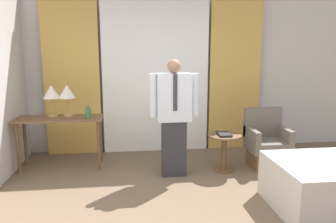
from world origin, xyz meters
The scene contains 14 objects.
ground_plane centered at (0.00, 0.00, 0.00)m, with size 16.00×16.00×0.00m, color brown.
wall_back centered at (0.00, 2.63, 1.35)m, with size 10.00×0.06×2.70m.
curtain_sheer_center centered at (0.00, 2.50, 1.29)m, with size 1.80×0.06×2.58m.
curtain_drape_left centered at (-1.39, 2.50, 1.29)m, with size 0.90×0.06×2.58m.
curtain_drape_right centered at (1.39, 2.50, 1.29)m, with size 0.90×0.06×2.58m.
desk centered at (-1.49, 1.81, 0.64)m, with size 1.25×0.47×0.77m.
table_lamp_left centered at (-1.60, 1.91, 1.12)m, with size 0.25×0.25×0.47m.
table_lamp_right centered at (-1.38, 1.91, 1.12)m, with size 0.25×0.25×0.47m.
bottle_near_edge centered at (-1.06, 1.69, 0.85)m, with size 0.08×0.08×0.20m.
person centered at (0.14, 1.31, 0.88)m, with size 0.67×0.22×1.64m.
armchair centered at (1.59, 1.50, 0.33)m, with size 0.59×0.54×0.88m.
side_table centered at (0.89, 1.38, 0.37)m, with size 0.49×0.49×0.55m.
book centered at (0.88, 1.36, 0.56)m, with size 0.17×0.25×0.03m.
bed_corner centered at (1.80, 0.11, 0.28)m, with size 1.40×1.00×0.55m.
Camera 1 is at (-0.48, -3.06, 1.78)m, focal length 35.00 mm.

